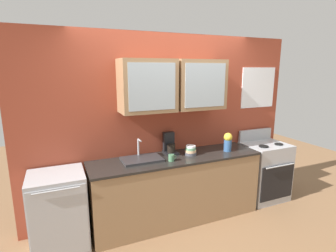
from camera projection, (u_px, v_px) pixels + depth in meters
name	position (u px, v px, depth m)	size (l,w,h in m)	color
ground_plane	(177.00, 218.00, 3.66)	(10.00, 10.00, 0.00)	brown
back_wall_unit	(169.00, 116.00, 3.63)	(3.94, 0.48, 2.50)	#993D28
counter	(177.00, 188.00, 3.57)	(2.31, 0.61, 0.90)	#93704C
stove_range	(264.00, 171.00, 4.16)	(0.66, 0.60, 1.08)	#ADAFB5
sink_faucet	(142.00, 159.00, 3.33)	(0.50, 0.34, 0.26)	#2D2D30
bowl_stack	(191.00, 150.00, 3.54)	(0.16, 0.16, 0.13)	#4C4C54
vase	(228.00, 141.00, 3.69)	(0.12, 0.12, 0.26)	#33598C
cup_near_sink	(171.00, 158.00, 3.31)	(0.11, 0.07, 0.08)	#4C7F59
dishwasher	(59.00, 211.00, 2.99)	(0.60, 0.59, 0.90)	#ADAFB5
coffee_maker	(170.00, 146.00, 3.60)	(0.17, 0.20, 0.29)	black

